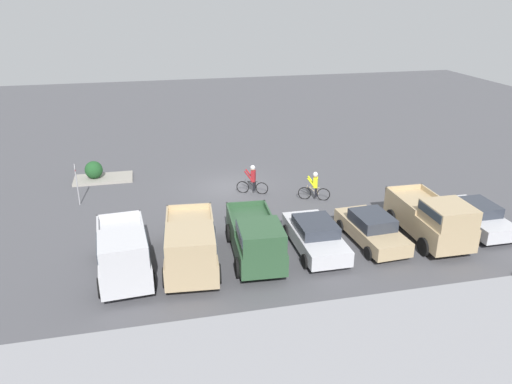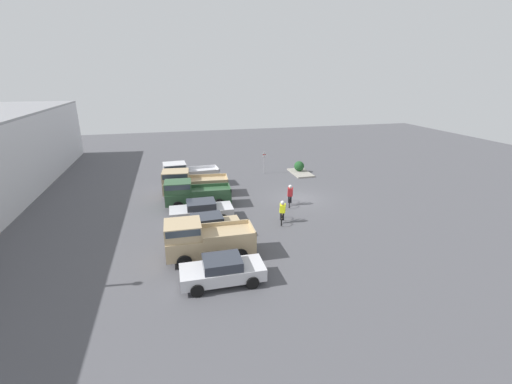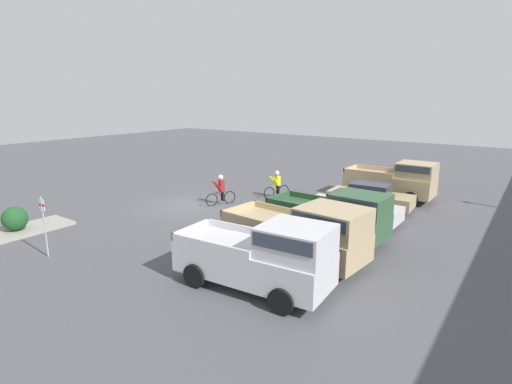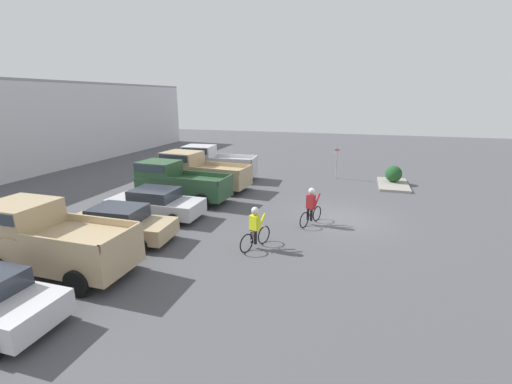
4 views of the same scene
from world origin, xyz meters
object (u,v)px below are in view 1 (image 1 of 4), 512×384
at_px(fire_lane_sign, 77,180).
at_px(pickup_truck_2, 191,244).
at_px(pickup_truck_1, 256,238).
at_px(pickup_truck_3, 123,252).
at_px(sedan_0, 476,216).
at_px(shrub, 94,170).
at_px(sedan_2, 315,235).
at_px(pickup_truck_0, 433,218).
at_px(cyclist_1, 315,185).
at_px(sedan_1, 371,229).
at_px(cyclist_0, 253,179).

bearing_deg(fire_lane_sign, pickup_truck_2, 122.79).
xyz_separation_m(pickup_truck_1, pickup_truck_3, (5.54, 0.12, 0.05)).
xyz_separation_m(sedan_0, shrub, (18.80, -11.32, -0.03)).
height_order(sedan_2, pickup_truck_1, pickup_truck_1).
bearing_deg(pickup_truck_2, pickup_truck_0, -179.70).
bearing_deg(pickup_truck_2, pickup_truck_3, 1.90).
height_order(sedan_0, sedan_2, sedan_2).
height_order(sedan_2, cyclist_1, cyclist_1).
xyz_separation_m(sedan_2, cyclist_1, (-1.91, -5.60, 0.14)).
bearing_deg(pickup_truck_2, cyclist_1, -141.30).
bearing_deg(sedan_1, sedan_2, 2.23).
xyz_separation_m(pickup_truck_0, pickup_truck_1, (8.42, 0.02, -0.06)).
bearing_deg(fire_lane_sign, sedan_0, 158.77).
bearing_deg(pickup_truck_0, sedan_1, -10.28).
bearing_deg(pickup_truck_0, pickup_truck_2, 0.30).
distance_m(pickup_truck_3, fire_lane_sign, 8.72).
xyz_separation_m(pickup_truck_0, sedan_1, (2.80, -0.51, -0.48)).
distance_m(cyclist_1, shrub, 13.70).
height_order(sedan_0, pickup_truck_0, pickup_truck_0).
xyz_separation_m(cyclist_0, shrub, (9.13, -4.28, -0.20)).
bearing_deg(sedan_1, sedan_0, -178.41).
height_order(pickup_truck_3, cyclist_0, pickup_truck_3).
distance_m(pickup_truck_0, cyclist_0, 10.33).
bearing_deg(pickup_truck_3, sedan_1, -176.64).
xyz_separation_m(sedan_0, pickup_truck_3, (16.77, 0.81, 0.47)).
distance_m(sedan_0, sedan_1, 5.60).
relative_size(pickup_truck_0, pickup_truck_2, 0.88).
distance_m(pickup_truck_2, pickup_truck_3, 2.73).
relative_size(cyclist_1, shrub, 1.56).
distance_m(sedan_2, cyclist_1, 5.92).
distance_m(sedan_1, pickup_truck_3, 11.20).
height_order(pickup_truck_2, pickup_truck_3, pickup_truck_3).
bearing_deg(pickup_truck_3, pickup_truck_0, -179.39).
bearing_deg(sedan_2, pickup_truck_2, 4.63).
bearing_deg(pickup_truck_1, pickup_truck_2, 0.69).
height_order(pickup_truck_0, pickup_truck_1, pickup_truck_0).
xyz_separation_m(pickup_truck_3, cyclist_1, (-10.28, -6.15, -0.33)).
bearing_deg(cyclist_1, pickup_truck_3, 30.86).
xyz_separation_m(sedan_1, cyclist_1, (0.89, -5.49, 0.15)).
relative_size(sedan_1, pickup_truck_2, 0.79).
bearing_deg(fire_lane_sign, shrub, -98.19).
bearing_deg(fire_lane_sign, sedan_2, 144.61).
bearing_deg(sedan_2, pickup_truck_3, 3.74).
distance_m(pickup_truck_3, cyclist_1, 11.98).
distance_m(pickup_truck_0, sedan_2, 5.63).
relative_size(pickup_truck_1, pickup_truck_2, 0.92).
distance_m(cyclist_0, shrub, 10.09).
xyz_separation_m(sedan_1, pickup_truck_2, (8.44, 0.57, 0.46)).
xyz_separation_m(fire_lane_sign, shrub, (-0.55, -3.80, -0.75)).
distance_m(sedan_0, cyclist_1, 8.40).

